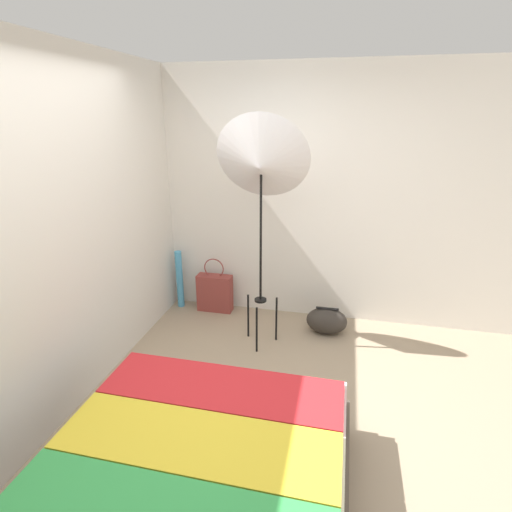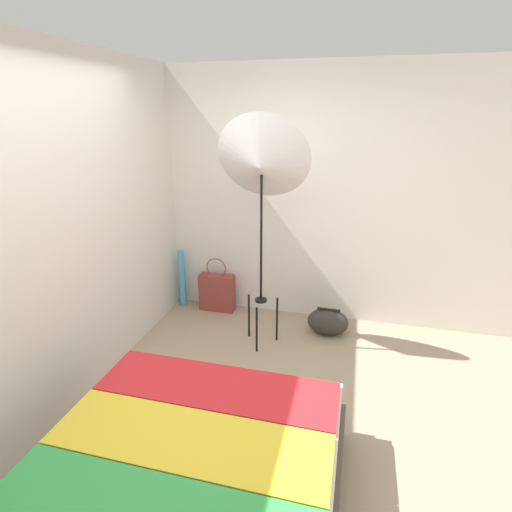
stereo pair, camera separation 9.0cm
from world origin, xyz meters
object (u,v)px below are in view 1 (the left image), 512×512
object	(u,v)px
photo_umbrella	(261,164)
paper_roll	(180,279)
tote_bag	(215,292)
duffel_bag	(327,321)
bed	(183,512)

from	to	relation	value
photo_umbrella	paper_roll	distance (m)	1.84
tote_bag	duffel_bag	size ratio (longest dim) A/B	1.52
bed	paper_roll	bearing A→B (deg)	113.26
tote_bag	duffel_bag	bearing A→B (deg)	-10.04
tote_bag	duffel_bag	distance (m)	1.29
duffel_bag	paper_roll	size ratio (longest dim) A/B	0.61
bed	photo_umbrella	world-z (taller)	photo_umbrella
bed	tote_bag	distance (m)	2.65
photo_umbrella	tote_bag	xyz separation A→B (m)	(-0.65, 0.56, -1.50)
photo_umbrella	tote_bag	world-z (taller)	photo_umbrella
photo_umbrella	paper_roll	size ratio (longest dim) A/B	3.18
tote_bag	duffel_bag	world-z (taller)	tote_bag
photo_umbrella	paper_roll	xyz separation A→B (m)	(-1.07, 0.57, -1.39)
photo_umbrella	bed	bearing A→B (deg)	-89.01
duffel_bag	paper_roll	xyz separation A→B (m)	(-1.69, 0.24, 0.20)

